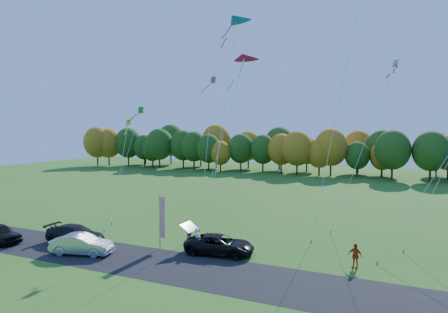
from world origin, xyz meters
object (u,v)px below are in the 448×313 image
at_px(silver_sedan, 82,244).
at_px(person_east, 355,256).
at_px(black_suv, 220,245).
at_px(feather_flag, 162,217).

bearing_deg(silver_sedan, person_east, -89.22).
height_order(black_suv, silver_sedan, silver_sedan).
height_order(black_suv, feather_flag, feather_flag).
bearing_deg(person_east, silver_sedan, -147.29).
distance_m(black_suv, feather_flag, 5.08).
xyz_separation_m(person_east, feather_flag, (-14.36, -2.08, 1.81)).
bearing_deg(silver_sedan, feather_flag, -69.75).
xyz_separation_m(silver_sedan, feather_flag, (4.89, 3.51, 1.89)).
relative_size(black_suv, silver_sedan, 1.13).
height_order(black_suv, person_east, person_east).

